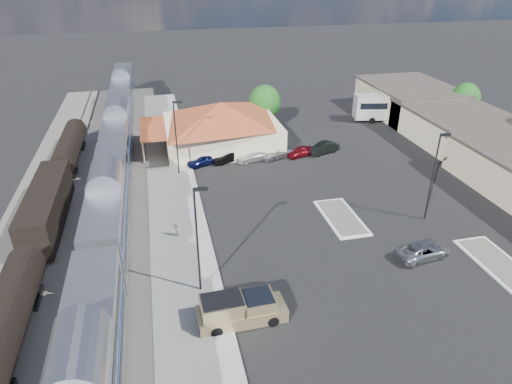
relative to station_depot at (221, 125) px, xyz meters
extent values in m
plane|color=black|center=(4.56, -24.00, -3.13)|extent=(280.00, 280.00, 0.00)
cube|color=#4C4944|center=(-16.44, -16.00, -3.07)|extent=(16.00, 100.00, 0.12)
cube|color=gray|center=(-7.44, -18.00, -3.04)|extent=(5.50, 92.00, 0.18)
cube|color=silver|center=(-13.44, -19.73, -0.08)|extent=(3.00, 20.00, 5.00)
cube|color=black|center=(-13.44, -19.73, -2.83)|extent=(2.20, 16.00, 0.60)
cube|color=silver|center=(-13.44, 1.27, -0.08)|extent=(3.00, 20.00, 5.00)
cube|color=black|center=(-13.44, 1.27, -2.83)|extent=(2.20, 16.00, 0.60)
cube|color=silver|center=(-13.44, 22.27, -0.08)|extent=(3.00, 20.00, 5.00)
cube|color=black|center=(-13.44, 22.27, -2.83)|extent=(2.20, 16.00, 0.60)
cylinder|color=black|center=(-19.44, -33.05, -1.03)|extent=(2.80, 14.00, 2.80)
cube|color=black|center=(-19.44, -33.05, -2.83)|extent=(2.20, 12.00, 0.60)
cube|color=black|center=(-19.44, -17.05, -0.93)|extent=(2.80, 14.00, 3.60)
cube|color=black|center=(-19.44, -17.05, -2.83)|extent=(2.20, 12.00, 0.60)
cylinder|color=black|center=(-19.44, -1.05, -1.03)|extent=(2.80, 14.00, 2.80)
cube|color=black|center=(-19.44, -1.05, -2.83)|extent=(2.20, 12.00, 0.60)
cube|color=beige|center=(0.06, 0.00, -1.33)|extent=(15.00, 12.00, 3.60)
pyramid|color=#923D1F|center=(0.06, 0.00, 1.77)|extent=(15.30, 12.24, 2.60)
cube|color=#923D1F|center=(-9.04, 0.00, 0.17)|extent=(3.20, 9.60, 0.25)
cube|color=#C6B28C|center=(32.56, -6.00, -1.13)|extent=(12.00, 18.00, 4.00)
cube|color=#3F3833|center=(32.56, -6.00, 1.02)|extent=(12.40, 18.40, 0.30)
cube|color=#C6B28C|center=(32.56, 8.00, -0.88)|extent=(12.00, 16.00, 4.50)
cube|color=#3F3833|center=(32.56, 8.00, 1.52)|extent=(12.40, 16.40, 0.30)
cube|color=silver|center=(8.56, -22.00, -3.06)|extent=(3.30, 7.50, 0.15)
cube|color=#4C4944|center=(8.56, -22.00, -2.97)|extent=(2.70, 6.90, 0.10)
cube|color=silver|center=(18.56, -32.00, -3.06)|extent=(3.30, 7.50, 0.15)
cube|color=#4C4944|center=(18.56, -32.00, -2.97)|extent=(2.70, 6.90, 0.10)
cylinder|color=black|center=(-6.44, -30.00, 1.37)|extent=(0.16, 0.16, 9.00)
cube|color=black|center=(-5.94, -30.00, 5.72)|extent=(1.00, 0.25, 0.22)
cylinder|color=black|center=(-6.44, -8.00, 1.37)|extent=(0.16, 0.16, 9.00)
cube|color=black|center=(-5.94, -8.00, 5.72)|extent=(1.00, 0.25, 0.22)
cylinder|color=black|center=(16.56, -24.00, 1.37)|extent=(0.16, 0.16, 9.00)
cube|color=black|center=(17.06, -24.00, 5.72)|extent=(1.00, 0.25, 0.22)
cylinder|color=#382314|center=(38.56, 2.00, -1.86)|extent=(0.30, 0.30, 2.55)
ellipsoid|color=#124214|center=(38.56, 2.00, 0.64)|extent=(4.41, 4.41, 4.87)
cylinder|color=#382314|center=(7.56, 6.00, -1.77)|extent=(0.30, 0.30, 2.73)
ellipsoid|color=#124214|center=(7.56, 6.00, 0.90)|extent=(4.71, 4.71, 5.21)
cube|color=tan|center=(-3.94, -33.96, -2.50)|extent=(6.36, 2.49, 1.03)
cube|color=tan|center=(-3.94, -33.96, -1.70)|extent=(2.46, 2.25, 1.09)
cube|color=tan|center=(-3.94, -33.96, -1.59)|extent=(3.09, 2.27, 1.26)
cylinder|color=black|center=(-1.89, -34.92, -2.72)|extent=(0.83, 0.35, 0.82)
cylinder|color=black|center=(-1.96, -32.86, -2.72)|extent=(0.83, 0.35, 0.82)
cylinder|color=black|center=(-5.92, -35.05, -2.72)|extent=(0.83, 0.35, 0.82)
cylinder|color=black|center=(-5.98, -33.00, -2.72)|extent=(0.83, 0.35, 0.82)
imported|color=#97989E|center=(12.82, -29.80, -2.45)|extent=(5.26, 3.13, 1.37)
cube|color=silver|center=(28.56, 4.90, -0.81)|extent=(13.26, 5.34, 3.67)
cube|color=black|center=(28.56, 4.90, -0.37)|extent=(12.26, 5.17, 0.97)
cylinder|color=black|center=(32.76, 2.76, -2.64)|extent=(1.02, 0.51, 0.97)
cylinder|color=black|center=(33.26, 5.24, -2.64)|extent=(1.02, 0.51, 0.97)
cylinder|color=black|center=(24.50, 4.44, -2.64)|extent=(1.02, 0.51, 0.97)
cylinder|color=black|center=(25.00, 6.92, -2.64)|extent=(1.02, 0.51, 0.97)
imported|color=white|center=(-7.73, -22.00, -2.16)|extent=(0.78, 0.90, 1.59)
imported|color=#0D1444|center=(-3.31, -5.81, -2.43)|extent=(4.42, 3.07, 1.40)
imported|color=black|center=(-0.11, -5.51, -2.44)|extent=(4.47, 2.85, 1.39)
imported|color=silver|center=(3.09, -5.81, -2.46)|extent=(4.95, 3.07, 1.34)
imported|color=gray|center=(6.29, -5.51, -2.47)|extent=(5.22, 3.78, 1.32)
imported|color=maroon|center=(9.49, -5.81, -2.46)|extent=(4.25, 2.69, 1.35)
imported|color=black|center=(12.69, -5.51, -2.40)|extent=(4.71, 2.99, 1.47)
camera|label=1|loc=(-8.49, -58.38, 20.04)|focal=32.00mm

